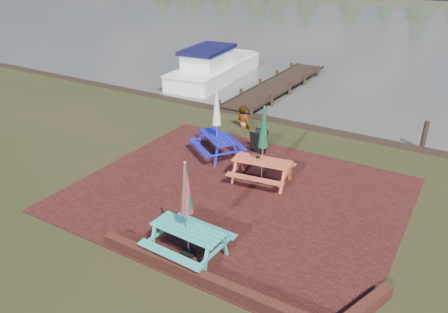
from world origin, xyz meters
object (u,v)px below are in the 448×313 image
object	(u,v)px
picnic_table_red	(262,157)
jetty	(277,85)
boat_jetty	(214,69)
picnic_table_blue	(217,133)
person	(244,106)
chalkboard	(259,142)
picnic_table_teal	(188,225)

from	to	relation	value
picnic_table_red	jetty	world-z (taller)	picnic_table_red
boat_jetty	picnic_table_red	bearing A→B (deg)	-56.47
jetty	picnic_table_red	bearing A→B (deg)	-67.79
picnic_table_blue	boat_jetty	bearing A→B (deg)	157.58
person	picnic_table_blue	bearing A→B (deg)	118.27
picnic_table_red	boat_jetty	xyz separation A→B (m)	(-7.65, 9.42, -0.42)
chalkboard	picnic_table_red	bearing A→B (deg)	-56.13
picnic_table_teal	picnic_table_blue	distance (m)	5.36
boat_jetty	jetty	bearing A→B (deg)	-8.13
picnic_table_teal	jetty	xyz separation A→B (m)	(-3.90, 13.21, -0.72)
picnic_table_teal	person	world-z (taller)	picnic_table_teal
picnic_table_red	jetty	distance (m)	10.01
picnic_table_blue	chalkboard	distance (m)	1.49
chalkboard	jetty	size ratio (longest dim) A/B	0.09
picnic_table_blue	chalkboard	xyz separation A→B (m)	(1.11, 0.92, -0.39)
picnic_table_red	person	bearing A→B (deg)	117.81
jetty	boat_jetty	distance (m)	3.89
chalkboard	boat_jetty	distance (m)	10.09
picnic_table_teal	chalkboard	world-z (taller)	picnic_table_teal
picnic_table_blue	picnic_table_teal	bearing A→B (deg)	-30.42
picnic_table_red	chalkboard	world-z (taller)	picnic_table_red
picnic_table_blue	person	xyz separation A→B (m)	(-0.47, 2.72, 0.08)
picnic_table_red	jetty	size ratio (longest dim) A/B	0.26
picnic_table_red	person	size ratio (longest dim) A/B	1.34
jetty	person	size ratio (longest dim) A/B	5.08
jetty	boat_jetty	bearing A→B (deg)	177.43
picnic_table_teal	boat_jetty	bearing A→B (deg)	122.69
picnic_table_blue	chalkboard	bearing A→B (deg)	74.16
picnic_table_red	chalkboard	bearing A→B (deg)	111.54
chalkboard	boat_jetty	size ratio (longest dim) A/B	0.11
picnic_table_blue	boat_jetty	world-z (taller)	picnic_table_blue
picnic_table_red	chalkboard	xyz separation A→B (m)	(-1.02, 1.81, -0.42)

